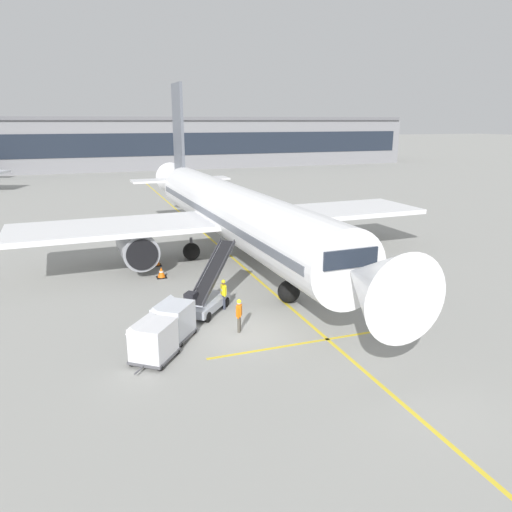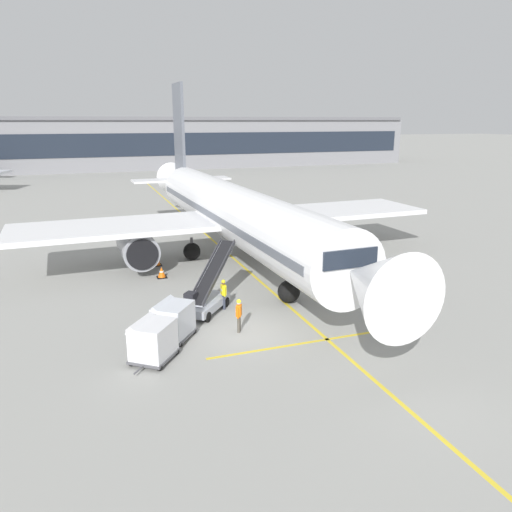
% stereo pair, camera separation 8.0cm
% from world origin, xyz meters
% --- Properties ---
extents(ground_plane, '(600.00, 600.00, 0.00)m').
position_xyz_m(ground_plane, '(0.00, 0.00, 0.00)').
color(ground_plane, gray).
extents(parked_airplane, '(31.64, 41.88, 13.96)m').
position_xyz_m(parked_airplane, '(3.49, 13.27, 3.64)').
color(parked_airplane, white).
rests_on(parked_airplane, ground).
extents(belt_loader, '(4.24, 4.67, 3.48)m').
position_xyz_m(belt_loader, '(-1.04, 3.47, 0.93)').
color(belt_loader, '#A3A8B2').
rests_on(belt_loader, ground).
extents(baggage_cart_lead, '(2.48, 2.65, 1.91)m').
position_xyz_m(baggage_cart_lead, '(-3.47, 0.47, 1.00)').
color(baggage_cart_lead, '#515156').
rests_on(baggage_cart_lead, ground).
extents(baggage_cart_second, '(2.48, 2.65, 1.91)m').
position_xyz_m(baggage_cart_second, '(-4.71, -1.46, 1.00)').
color(baggage_cart_second, '#515156').
rests_on(baggage_cart_second, ground).
extents(ground_crew_by_loader, '(0.40, 0.51, 1.74)m').
position_xyz_m(ground_crew_by_loader, '(-0.19, 0.14, 1.00)').
color(ground_crew_by_loader, '#514C42').
rests_on(ground_crew_by_loader, ground).
extents(ground_crew_by_carts, '(0.26, 0.57, 1.74)m').
position_xyz_m(ground_crew_by_carts, '(-0.05, 3.41, 1.00)').
color(ground_crew_by_carts, '#333847').
rests_on(ground_crew_by_carts, ground).
extents(safety_cone_engine_keepout, '(0.68, 0.68, 0.76)m').
position_xyz_m(safety_cone_engine_keepout, '(-2.30, 13.40, 0.37)').
color(safety_cone_engine_keepout, black).
rests_on(safety_cone_engine_keepout, ground).
extents(safety_cone_wingtip, '(0.66, 0.66, 0.75)m').
position_xyz_m(safety_cone_wingtip, '(-2.43, 10.36, 0.36)').
color(safety_cone_wingtip, black).
rests_on(safety_cone_wingtip, ground).
extents(safety_cone_nose_mark, '(0.66, 0.66, 0.74)m').
position_xyz_m(safety_cone_nose_mark, '(-2.46, 13.95, 0.36)').
color(safety_cone_nose_mark, black).
rests_on(safety_cone_nose_mark, ground).
extents(apron_guidance_line_lead_in, '(0.20, 110.00, 0.01)m').
position_xyz_m(apron_guidance_line_lead_in, '(3.59, 12.54, 0.00)').
color(apron_guidance_line_lead_in, yellow).
rests_on(apron_guidance_line_lead_in, ground).
extents(apron_guidance_line_stop_bar, '(12.00, 0.20, 0.01)m').
position_xyz_m(apron_guidance_line_stop_bar, '(3.52, -2.17, 0.00)').
color(apron_guidance_line_stop_bar, yellow).
rests_on(apron_guidance_line_stop_bar, ground).
extents(terminal_building, '(119.09, 18.01, 11.04)m').
position_xyz_m(terminal_building, '(9.48, 92.98, 5.47)').
color(terminal_building, gray).
rests_on(terminal_building, ground).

